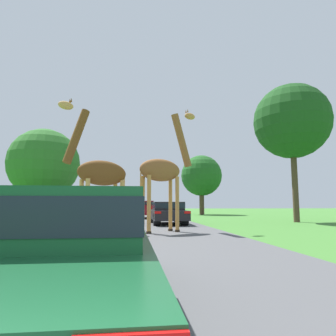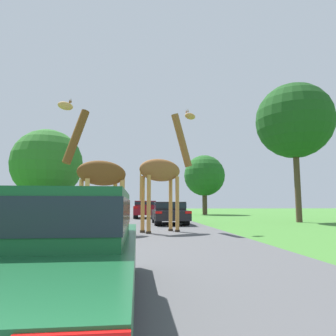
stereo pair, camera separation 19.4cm
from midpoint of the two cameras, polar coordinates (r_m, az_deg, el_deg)
road at (r=29.27m, az=-5.91°, el=-9.11°), size 7.62×120.00×0.00m
giraffe_near_road at (r=12.65m, az=-0.27°, el=-0.27°), size 2.73×1.64×5.46m
giraffe_companion at (r=11.67m, az=-12.64°, el=-0.80°), size 2.60×1.94×4.98m
car_lead_maroon at (r=3.49m, az=-21.30°, el=-14.00°), size 1.95×4.77×1.28m
car_queue_right at (r=25.22m, az=-4.18°, el=-7.74°), size 1.90×4.07×1.42m
car_queue_left at (r=17.61m, az=0.58°, el=-8.38°), size 1.88×4.22×1.28m
tree_left_edge at (r=21.75m, az=23.14°, el=8.22°), size 4.96×4.96×9.12m
tree_centre_back at (r=27.87m, az=-21.84°, el=0.71°), size 5.99×5.99×7.60m
tree_right_cluster at (r=33.98m, az=7.10°, el=-1.47°), size 4.58×4.58×6.65m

